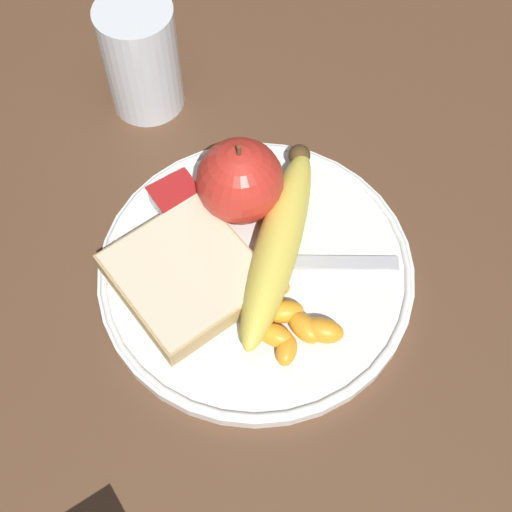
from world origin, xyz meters
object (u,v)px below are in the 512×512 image
object	(u,v)px
apple	(240,181)
bread_slice	(186,274)
jam_packet	(180,204)
banana	(275,238)
plate	(256,270)
juice_glass	(142,61)
fork	(270,263)

from	to	relation	value
apple	bread_slice	bearing A→B (deg)	-63.66
apple	jam_packet	bearing A→B (deg)	-117.50
apple	jam_packet	xyz separation A→B (m)	(-0.02, -0.05, -0.03)
banana	jam_packet	size ratio (longest dim) A/B	3.48
plate	bread_slice	bearing A→B (deg)	-111.41
juice_glass	jam_packet	distance (m)	0.15
juice_glass	fork	xyz separation A→B (m)	(0.22, -0.01, -0.04)
plate	apple	xyz separation A→B (m)	(-0.06, 0.02, 0.04)
juice_glass	apple	distance (m)	0.16
plate	jam_packet	distance (m)	0.09
banana	jam_packet	xyz separation A→B (m)	(-0.08, -0.05, -0.01)
apple	bread_slice	world-z (taller)	apple
plate	banana	bearing A→B (deg)	105.19
plate	banana	xyz separation A→B (m)	(-0.01, 0.02, 0.02)
apple	banana	xyz separation A→B (m)	(0.05, 0.00, -0.02)
bread_slice	apple	bearing A→B (deg)	116.34
juice_glass	jam_packet	xyz separation A→B (m)	(0.14, -0.04, -0.03)
fork	jam_packet	bearing A→B (deg)	-33.91
plate	juice_glass	distance (m)	0.22
banana	jam_packet	world-z (taller)	banana
apple	fork	distance (m)	0.07
juice_glass	bread_slice	xyz separation A→B (m)	(0.20, -0.07, -0.03)
banana	bread_slice	world-z (taller)	banana
juice_glass	banana	size ratio (longest dim) A/B	0.66
fork	jam_packet	world-z (taller)	jam_packet
apple	juice_glass	bearing A→B (deg)	-178.71
apple	banana	world-z (taller)	apple
jam_packet	fork	bearing A→B (deg)	22.17
banana	juice_glass	bearing A→B (deg)	-178.95
juice_glass	fork	distance (m)	0.22
juice_glass	bread_slice	size ratio (longest dim) A/B	0.94
banana	jam_packet	bearing A→B (deg)	-148.91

